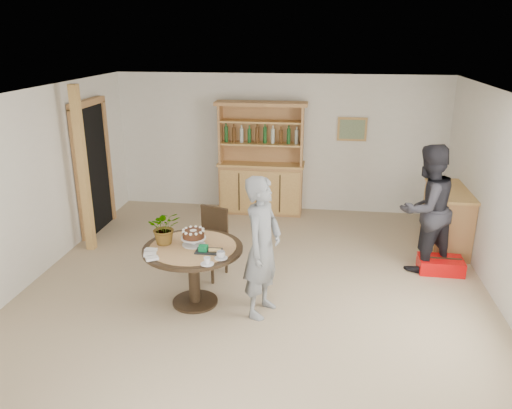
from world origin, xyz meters
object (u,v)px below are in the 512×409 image
at_px(sideboard, 447,218).
at_px(dining_chair, 211,237).
at_px(dining_table, 193,258).
at_px(teen_boy, 262,247).
at_px(hutch, 261,176).
at_px(adult_person, 426,209).
at_px(red_suitcase, 440,265).

bearing_deg(sideboard, dining_chair, -158.12).
height_order(dining_table, dining_chair, dining_chair).
relative_size(dining_chair, teen_boy, 0.56).
xyz_separation_m(hutch, adult_person, (2.54, -2.06, 0.21)).
relative_size(sideboard, adult_person, 0.70).
height_order(sideboard, teen_boy, teen_boy).
xyz_separation_m(sideboard, red_suitcase, (-0.24, -0.90, -0.37)).
relative_size(sideboard, dining_chair, 1.33).
xyz_separation_m(dining_table, teen_boy, (0.85, -0.10, 0.24)).
bearing_deg(teen_boy, sideboard, -30.24).
xyz_separation_m(sideboard, dining_chair, (-3.41, -1.37, 0.06)).
distance_m(sideboard, dining_chair, 3.67).
bearing_deg(sideboard, adult_person, -121.64).
xyz_separation_m(hutch, teen_boy, (0.45, -3.53, 0.16)).
height_order(dining_chair, adult_person, adult_person).
xyz_separation_m(hutch, sideboard, (3.04, -1.24, -0.22)).
bearing_deg(dining_chair, sideboard, 41.63).
bearing_deg(red_suitcase, hutch, 143.68).
distance_m(sideboard, red_suitcase, 1.00).
relative_size(sideboard, red_suitcase, 2.07).
bearing_deg(adult_person, sideboard, -156.27).
xyz_separation_m(hutch, dining_chair, (-0.37, -2.61, -0.15)).
height_order(dining_table, red_suitcase, dining_table).
bearing_deg(sideboard, teen_boy, -138.42).
distance_m(hutch, sideboard, 3.29).
xyz_separation_m(dining_table, red_suitcase, (3.20, 1.29, -0.50)).
bearing_deg(dining_table, dining_chair, 88.13).
height_order(dining_table, adult_person, adult_person).
height_order(sideboard, adult_person, adult_person).
distance_m(dining_table, dining_chair, 0.83).
bearing_deg(dining_table, teen_boy, -6.71).
bearing_deg(dining_chair, dining_table, -72.12).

